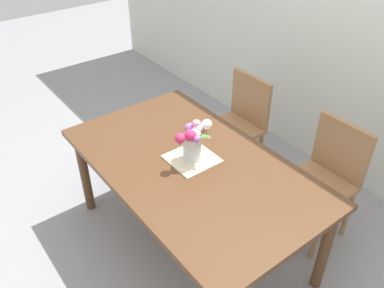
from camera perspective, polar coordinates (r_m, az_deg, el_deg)
The scene contains 7 objects.
ground_plane at distance 3.09m, azimuth -0.02°, elevation -13.64°, with size 12.00×12.00×0.00m, color #939399.
back_wall at distance 3.39m, azimuth 23.05°, elevation 16.75°, with size 7.00×0.10×2.80m, color silver.
dining_table at distance 2.63m, azimuth -0.02°, elevation -4.10°, with size 1.75×1.03×0.74m.
chair_left at distance 3.45m, azimuth 6.76°, elevation 3.36°, with size 0.42×0.42×0.90m.
chair_right at distance 3.00m, azimuth 18.57°, elevation -4.04°, with size 0.42×0.42×0.90m.
placemat at distance 2.61m, azimuth 0.00°, elevation -2.08°, with size 0.29×0.29×0.01m, color beige.
flower_vase at distance 2.51m, azimuth 0.17°, elevation 0.75°, with size 0.19×0.26×0.28m.
Camera 1 is at (1.61, -1.23, 2.33)m, focal length 37.66 mm.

